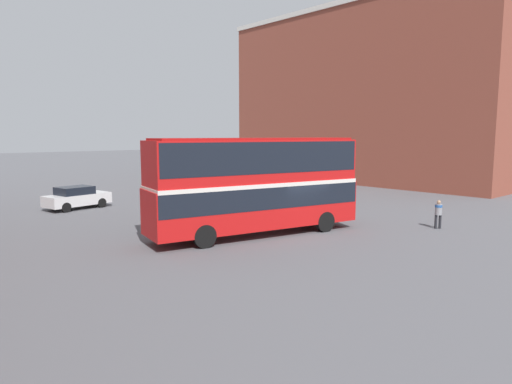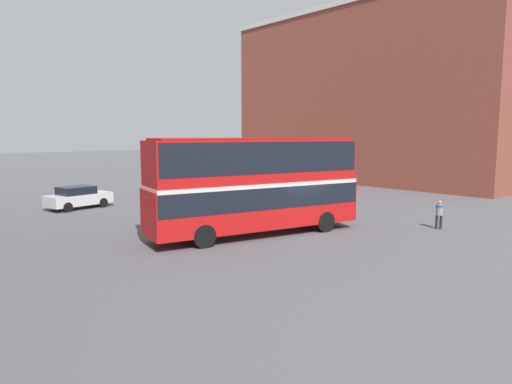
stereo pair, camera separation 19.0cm
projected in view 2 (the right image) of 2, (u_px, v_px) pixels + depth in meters
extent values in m
plane|color=#5B5B60|center=(297.00, 232.00, 23.65)|extent=(240.00, 240.00, 0.00)
cube|color=brown|center=(371.00, 99.00, 49.79)|extent=(11.21, 30.92, 17.72)
cube|color=silver|center=(374.00, 12.00, 48.64)|extent=(11.51, 31.22, 0.50)
cube|color=red|center=(256.00, 205.00, 22.83)|extent=(11.28, 4.68, 2.13)
cube|color=red|center=(256.00, 162.00, 22.56)|extent=(11.10, 4.57, 2.20)
cube|color=black|center=(256.00, 196.00, 22.77)|extent=(11.18, 4.69, 1.05)
cube|color=black|center=(256.00, 157.00, 22.52)|extent=(10.94, 4.57, 1.50)
cube|color=silver|center=(256.00, 184.00, 22.69)|extent=(11.17, 4.68, 0.20)
cube|color=#A91111|center=(256.00, 139.00, 22.41)|extent=(10.58, 4.30, 0.10)
cylinder|color=black|center=(301.00, 215.00, 25.63)|extent=(1.11, 0.51, 1.07)
cylinder|color=black|center=(325.00, 222.00, 23.74)|extent=(1.11, 0.51, 1.07)
cylinder|color=black|center=(186.00, 227.00, 22.28)|extent=(1.11, 0.51, 1.07)
cylinder|color=black|center=(204.00, 236.00, 20.39)|extent=(1.11, 0.51, 1.07)
cylinder|color=#232328|center=(441.00, 222.00, 24.51)|extent=(0.14, 0.14, 0.75)
cylinder|color=#232328|center=(437.00, 222.00, 24.50)|extent=(0.14, 0.14, 0.75)
cylinder|color=gray|center=(439.00, 210.00, 24.42)|extent=(0.50, 0.50, 0.59)
cylinder|color=#28569E|center=(440.00, 206.00, 24.40)|extent=(0.54, 0.54, 0.13)
sphere|color=tan|center=(440.00, 202.00, 24.37)|extent=(0.20, 0.20, 0.20)
cube|color=silver|center=(79.00, 199.00, 31.24)|extent=(4.48, 2.51, 0.73)
cube|color=black|center=(76.00, 190.00, 31.03)|extent=(2.45, 1.99, 0.53)
cylinder|color=black|center=(90.00, 200.00, 32.81)|extent=(0.68, 0.33, 0.65)
cylinder|color=black|center=(103.00, 203.00, 31.79)|extent=(0.68, 0.33, 0.65)
cylinder|color=black|center=(55.00, 205.00, 30.77)|extent=(0.68, 0.33, 0.65)
cylinder|color=black|center=(67.00, 207.00, 29.76)|extent=(0.68, 0.33, 0.65)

